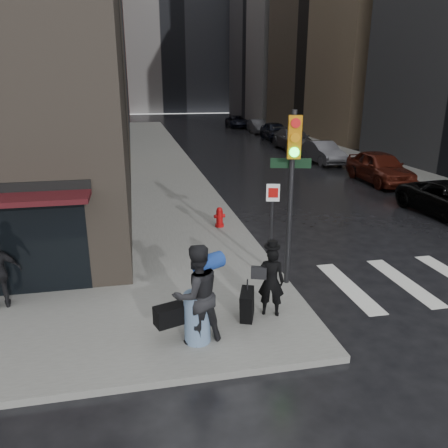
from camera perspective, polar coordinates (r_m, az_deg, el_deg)
The scene contains 16 objects.
ground at distance 10.00m, azimuth 0.16°, elevation -12.52°, with size 140.00×140.00×0.00m, color black.
sidewalk_left at distance 35.83m, azimuth -8.88°, elevation 9.66°, with size 4.00×50.00×0.15m, color slate.
sidewalk_right at distance 38.91m, azimuth 11.69°, elevation 10.15°, with size 3.00×50.00×0.15m, color slate.
bldg_left_far at distance 71.77m, azimuth -22.51°, elevation 22.98°, with size 22.00×20.00×26.00m, color #5D251F.
bldg_right_far at distance 72.40m, azimuth 11.91°, elevation 23.42°, with size 22.00×20.00×25.00m, color gray.
bldg_distant at distance 87.48m, azimuth -7.20°, elevation 24.93°, with size 40.00×12.00×32.00m, color gray.
man_overcoat at distance 9.62m, azimuth 5.52°, elevation -7.94°, with size 1.15×0.79×1.77m.
man_jeans at distance 8.56m, azimuth -3.68°, elevation -9.13°, with size 1.49×1.06×2.05m.
traffic_light at distance 10.55m, azimuth 8.64°, elevation 6.13°, with size 1.06×0.60×4.34m.
fire_hydrant at distance 15.62m, azimuth -0.59°, elevation 0.79°, with size 0.41×0.32×0.72m.
parked_car_1 at distance 24.75m, azimuth 19.68°, elevation 7.00°, with size 1.97×4.90×1.67m, color #44160D.
parked_car_2 at distance 30.09m, azimuth 12.78°, elevation 9.13°, with size 1.51×4.32×1.42m, color #49494E.
parked_car_3 at distance 35.97m, azimuth 9.05°, elevation 10.87°, with size 2.28×5.60×1.62m, color #3E3F43.
parked_car_4 at distance 42.06m, azimuth 6.67°, elevation 11.98°, with size 1.95×4.86×1.65m, color black.
parked_car_5 at distance 48.11m, azimuth 4.40°, elevation 12.62°, with size 1.48×4.24×1.40m, color #3E3E43.
parked_car_6 at distance 54.03m, azimuth 1.79°, elevation 13.22°, with size 2.29×4.97×1.38m, color black.
Camera 1 is at (-1.78, -8.44, 5.06)m, focal length 35.00 mm.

